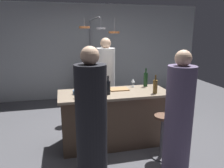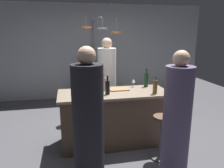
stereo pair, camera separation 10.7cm
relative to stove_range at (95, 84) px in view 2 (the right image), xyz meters
The scene contains 23 objects.
ground_plane 2.49m from the stove_range, 90.00° to the right, with size 9.00×9.00×0.00m, color #4C4C51.
back_wall 0.94m from the stove_range, 90.00° to the left, with size 6.40×0.16×2.60m, color #9EA3A8.
kitchen_island 2.45m from the stove_range, 90.00° to the right, with size 1.80×0.72×0.90m.
stove_range is the anchor object (origin of this frame).
chef 1.60m from the stove_range, 88.14° to the right, with size 0.37×0.37×1.75m.
bar_stool_left 3.11m from the stove_range, 98.90° to the right, with size 0.28×0.28×0.68m.
guest_left 3.50m from the stove_range, 98.54° to the right, with size 0.36×0.36×1.72m.
bar_stool_right 3.13m from the stove_range, 79.27° to the right, with size 0.28×0.28×0.68m.
guest_right 3.53m from the stove_range, 80.37° to the right, with size 0.35×0.35×1.66m.
overhead_pot_rack 1.35m from the stove_range, 87.47° to the right, with size 0.88×1.49×2.17m.
potted_plant 2.34m from the stove_range, 41.12° to the right, with size 0.36×0.36×0.52m.
cutting_board 2.37m from the stove_range, 87.19° to the right, with size 0.32×0.22×0.02m, color #997047.
pepper_mill 2.77m from the stove_range, 96.69° to the right, with size 0.05×0.05×0.21m, color #382319.
wine_bottle_white 2.29m from the stove_range, 96.01° to the right, with size 0.07×0.07×0.30m.
wine_bottle_amber 2.80m from the stove_range, 76.98° to the right, with size 0.07×0.07×0.30m.
wine_bottle_dark 2.62m from the stove_range, 92.78° to the right, with size 0.07×0.07×0.30m.
wine_bottle_rose 2.41m from the stove_range, 93.48° to the right, with size 0.07×0.07×0.31m.
wine_bottle_red 2.37m from the stove_range, 73.80° to the right, with size 0.07×0.07×0.33m.
wine_glass_near_left_guest 2.77m from the stove_range, 103.20° to the right, with size 0.07×0.07×0.15m.
wine_glass_by_chef 2.55m from the stove_range, 98.98° to the right, with size 0.07×0.07×0.15m.
wine_glass_near_right_guest 2.29m from the stove_range, 79.24° to the right, with size 0.07×0.07×0.15m.
mixing_bowl_wooden 2.37m from the stove_range, 99.98° to the right, with size 0.20×0.20×0.08m, color brown.
mixing_bowl_blue 2.53m from the stove_range, 103.43° to the right, with size 0.17×0.17×0.06m, color #334C6B.
Camera 2 is at (-0.72, -3.31, 1.86)m, focal length 34.55 mm.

